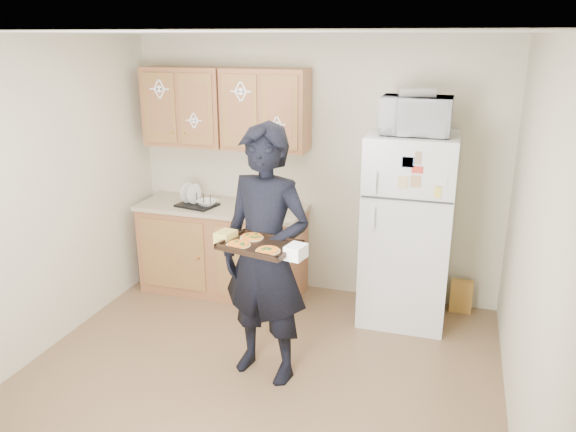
{
  "coord_description": "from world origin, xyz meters",
  "views": [
    {
      "loc": [
        1.31,
        -3.36,
        2.48
      ],
      "look_at": [
        0.14,
        0.45,
        1.2
      ],
      "focal_mm": 35.0,
      "sensor_mm": 36.0,
      "label": 1
    }
  ],
  "objects": [
    {
      "name": "foil_pan",
      "position": [
        0.95,
        1.41,
        2.04
      ],
      "size": [
        0.33,
        0.25,
        0.06
      ],
      "primitive_type": "cube",
      "rotation": [
        0.0,
        0.0,
        0.18
      ],
      "color": "#BAB9C1",
      "rests_on": "microwave"
    },
    {
      "name": "upper_cab_left",
      "position": [
        -1.25,
        1.61,
        1.83
      ],
      "size": [
        0.8,
        0.33,
        0.75
      ],
      "primitive_type": "cube",
      "color": "#955733",
      "rests_on": "wall_back"
    },
    {
      "name": "bowl",
      "position": [
        -0.96,
        1.39,
        0.94
      ],
      "size": [
        0.24,
        0.24,
        0.05
      ],
      "primitive_type": "imported",
      "rotation": [
        0.0,
        0.0,
        -0.26
      ],
      "color": "silver",
      "rests_on": "dish_rack"
    },
    {
      "name": "dish_rack",
      "position": [
        -1.07,
        1.39,
        0.97
      ],
      "size": [
        0.41,
        0.34,
        0.15
      ],
      "primitive_type": "cube",
      "rotation": [
        0.0,
        0.0,
        -0.2
      ],
      "color": "black",
      "rests_on": "countertop"
    },
    {
      "name": "countertop",
      "position": [
        -0.85,
        1.48,
        0.88
      ],
      "size": [
        1.64,
        0.64,
        0.04
      ],
      "primitive_type": "cube",
      "color": "tan",
      "rests_on": "base_cabinet"
    },
    {
      "name": "pizza_back_left",
      "position": [
        0.02,
        0.01,
        1.17
      ],
      "size": [
        0.16,
        0.16,
        0.02
      ],
      "primitive_type": "cylinder",
      "color": "orange",
      "rests_on": "baking_tray"
    },
    {
      "name": "refrigerator",
      "position": [
        0.95,
        1.43,
        0.85
      ],
      "size": [
        0.75,
        0.7,
        1.7
      ],
      "primitive_type": "cube",
      "color": "white",
      "rests_on": "floor"
    },
    {
      "name": "wall_right",
      "position": [
        1.8,
        0.0,
        1.25
      ],
      "size": [
        0.04,
        3.6,
        2.5
      ],
      "primitive_type": "cube",
      "color": "beige",
      "rests_on": "floor"
    },
    {
      "name": "wall_back",
      "position": [
        0.0,
        1.8,
        1.25
      ],
      "size": [
        3.6,
        0.04,
        2.5
      ],
      "primitive_type": "cube",
      "color": "beige",
      "rests_on": "floor"
    },
    {
      "name": "person",
      "position": [
        0.05,
        0.2,
        0.96
      ],
      "size": [
        0.78,
        0.6,
        1.92
      ],
      "primitive_type": "imported",
      "rotation": [
        0.0,
        0.0,
        -0.21
      ],
      "color": "black",
      "rests_on": "floor"
    },
    {
      "name": "ceiling",
      "position": [
        0.0,
        0.0,
        2.5
      ],
      "size": [
        3.6,
        3.6,
        0.0
      ],
      "primitive_type": "plane",
      "color": "silver",
      "rests_on": "wall_back"
    },
    {
      "name": "wall_left",
      "position": [
        -1.8,
        0.0,
        1.25
      ],
      "size": [
        0.04,
        3.6,
        2.5
      ],
      "primitive_type": "cube",
      "color": "beige",
      "rests_on": "floor"
    },
    {
      "name": "floor",
      "position": [
        0.0,
        0.0,
        0.0
      ],
      "size": [
        3.6,
        3.6,
        0.0
      ],
      "primitive_type": "plane",
      "color": "brown",
      "rests_on": "ground"
    },
    {
      "name": "baking_tray",
      "position": [
        0.11,
        -0.09,
        1.15
      ],
      "size": [
        0.55,
        0.45,
        0.04
      ],
      "primitive_type": "cube",
      "rotation": [
        0.0,
        0.0,
        -0.21
      ],
      "color": "black",
      "rests_on": "person"
    },
    {
      "name": "pizza_front_left",
      "position": [
        -0.01,
        -0.14,
        1.17
      ],
      "size": [
        0.16,
        0.16,
        0.02
      ],
      "primitive_type": "cylinder",
      "color": "orange",
      "rests_on": "baking_tray"
    },
    {
      "name": "cereal_box",
      "position": [
        1.47,
        1.67,
        0.16
      ],
      "size": [
        0.2,
        0.07,
        0.32
      ],
      "primitive_type": "cube",
      "color": "gold",
      "rests_on": "floor"
    },
    {
      "name": "soap_bottle",
      "position": [
        -0.2,
        1.33,
        0.99
      ],
      "size": [
        0.09,
        0.09,
        0.18
      ],
      "primitive_type": "imported",
      "rotation": [
        0.0,
        0.0,
        -0.15
      ],
      "color": "white",
      "rests_on": "countertop"
    },
    {
      "name": "pizza_front_right",
      "position": [
        0.21,
        -0.19,
        1.17
      ],
      "size": [
        0.16,
        0.16,
        0.02
      ],
      "primitive_type": "cylinder",
      "color": "orange",
      "rests_on": "baking_tray"
    },
    {
      "name": "microwave",
      "position": [
        0.96,
        1.38,
        1.86
      ],
      "size": [
        0.57,
        0.39,
        0.31
      ],
      "primitive_type": "imported",
      "rotation": [
        0.0,
        0.0,
        0.0
      ],
      "color": "white",
      "rests_on": "refrigerator"
    },
    {
      "name": "wall_front",
      "position": [
        0.0,
        -1.8,
        1.25
      ],
      "size": [
        3.6,
        0.04,
        2.5
      ],
      "primitive_type": "cube",
      "color": "beige",
      "rests_on": "floor"
    },
    {
      "name": "base_cabinet",
      "position": [
        -0.85,
        1.48,
        0.43
      ],
      "size": [
        1.6,
        0.6,
        0.86
      ],
      "primitive_type": "cube",
      "color": "#955733",
      "rests_on": "floor"
    },
    {
      "name": "upper_cab_right",
      "position": [
        -0.43,
        1.61,
        1.83
      ],
      "size": [
        0.8,
        0.33,
        0.75
      ],
      "primitive_type": "cube",
      "color": "#955733",
      "rests_on": "wall_back"
    }
  ]
}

